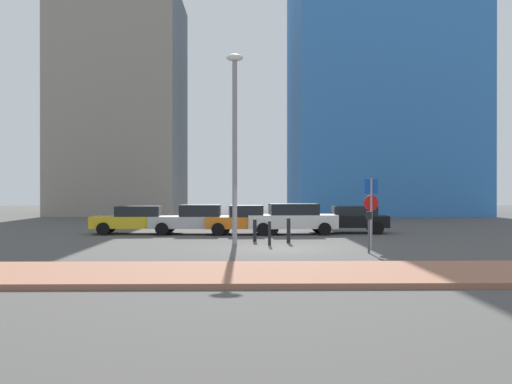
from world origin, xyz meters
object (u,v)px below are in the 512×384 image
parked_car_yellow (138,219)px  parking_sign_post (371,205)px  parking_meter (369,226)px  traffic_bollard_mid (289,231)px  traffic_bollard_near (270,233)px  parked_car_silver (196,219)px  street_lamp (235,134)px  parked_car_black (350,219)px  traffic_bollard_far (255,230)px  parked_car_white (292,218)px  parked_car_orange (244,220)px

parked_car_yellow → parking_sign_post: (10.30, -7.67, 0.94)m
parking_meter → traffic_bollard_mid: size_ratio=1.40×
parked_car_yellow → traffic_bollard_near: parked_car_yellow is taller
parked_car_silver → traffic_bollard_mid: bearing=-48.3°
street_lamp → parked_car_yellow: bearing=131.5°
parked_car_silver → parked_car_black: parked_car_silver is taller
street_lamp → parked_car_silver: bearing=110.7°
parked_car_black → traffic_bollard_far: size_ratio=4.25×
traffic_bollard_mid → street_lamp: bearing=-164.6°
parking_sign_post → parked_car_yellow: bearing=143.4°
traffic_bollard_near → traffic_bollard_far: 1.90m
parked_car_yellow → parked_car_white: parked_car_white is taller
parked_car_black → street_lamp: size_ratio=0.53×
traffic_bollard_mid → parked_car_white: bearing=83.6°
parked_car_yellow → parked_car_white: bearing=-2.6°
parked_car_yellow → traffic_bollard_far: parked_car_yellow is taller
parked_car_white → parked_car_black: 3.14m
parked_car_black → parking_meter: size_ratio=2.80×
parking_meter → traffic_bollard_far: parking_meter is taller
traffic_bollard_far → parked_car_white: bearing=64.3°
traffic_bollard_mid → traffic_bollard_far: (-1.42, 0.71, -0.04)m
parking_sign_post → traffic_bollard_near: bearing=159.5°
parked_car_yellow → parked_car_white: 7.90m
traffic_bollard_near → parking_meter: bearing=-39.4°
parked_car_orange → parked_car_white: size_ratio=0.88×
parking_sign_post → traffic_bollard_far: parking_sign_post is taller
parked_car_yellow → traffic_bollard_mid: bearing=-34.9°
parked_car_yellow → parked_car_orange: size_ratio=1.16×
traffic_bollard_near → traffic_bollard_mid: bearing=52.4°
traffic_bollard_far → parking_sign_post: bearing=-36.6°
parked_car_white → parking_meter: size_ratio=3.09×
parked_car_yellow → parked_car_silver: size_ratio=1.05×
parking_sign_post → traffic_bollard_far: size_ratio=2.75×
parking_sign_post → parking_meter: 1.61m
parked_car_orange → parking_meter: size_ratio=2.71×
parking_meter → street_lamp: bearing=145.7°
parking_sign_post → street_lamp: 6.26m
parked_car_black → traffic_bollard_far: (-5.02, -4.74, -0.26)m
traffic_bollard_near → parked_car_yellow: bearing=136.2°
parked_car_silver → parking_sign_post: (7.30, -7.42, 0.92)m
parked_car_orange → parked_car_white: parked_car_white is taller
parked_car_black → street_lamp: (-5.87, -6.08, 3.81)m
parked_car_silver → parking_sign_post: bearing=-45.5°
parked_car_orange → traffic_bollard_mid: parked_car_orange is taller
parking_meter → traffic_bollard_near: bearing=140.6°
parked_car_yellow → parked_car_black: (10.96, 0.32, 0.01)m
parked_car_yellow → parked_car_orange: 5.48m
street_lamp → traffic_bollard_far: bearing=57.5°
traffic_bollard_near → traffic_bollard_far: (-0.57, 1.82, -0.01)m
street_lamp → traffic_bollard_near: street_lamp is taller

